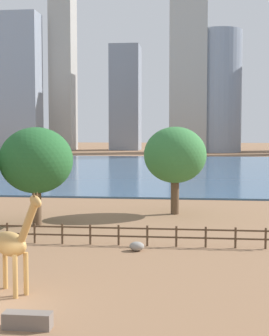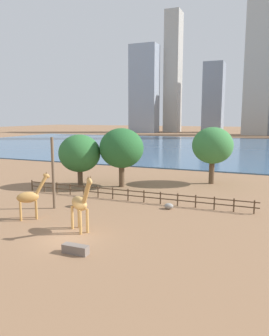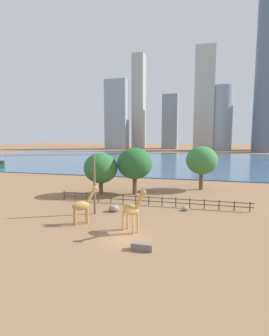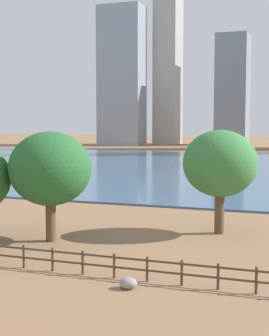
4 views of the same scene
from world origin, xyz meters
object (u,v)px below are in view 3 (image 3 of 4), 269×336
Objects in this scene: giraffe_companion at (82,205)px; feeding_trough at (142,247)px; utility_pole at (94,185)px; tree_center_broad at (101,168)px; boulder_by_pole at (185,209)px; giraffe_tall at (132,210)px; boat_ferry at (3,165)px; boulder_near_fence at (114,208)px; tree_right_tall at (202,161)px; tree_left_large at (135,164)px.

feeding_trough is at bearing -73.95° from giraffe_companion.
utility_pole is 10.60m from tree_center_broad.
feeding_trough reaches higher than boulder_by_pole.
giraffe_tall reaches higher than boat_ferry.
utility_pole reaches higher than boulder_near_fence.
utility_pole is (-5.89, 4.68, 1.26)m from giraffe_tall.
tree_right_tall is at bearing 55.65° from utility_pole.
giraffe_tall is at bearing -51.98° from giraffe_companion.
tree_left_large is at bearing 80.40° from utility_pole.
boulder_by_pole is at bearing -41.73° from tree_left_large.
boulder_near_fence is (1.91, 1.50, -3.10)m from utility_pole.
tree_center_broad is at bearing -162.72° from tree_left_large.
feeding_trough is at bearing -30.90° from giraffe_tall.
giraffe_companion is 13.05m from boulder_by_pole.
giraffe_companion is at bearing -164.82° from boat_ferry.
boulder_by_pole is at bearing 94.68° from giraffe_tall.
boulder_by_pole is 0.50× the size of feeding_trough.
boulder_near_fence is at bearing -122.21° from tree_right_tall.
boat_ferry is (-43.59, 38.24, -1.09)m from giraffe_companion.
utility_pole is 55.63m from boat_ferry.
tree_right_tall is (10.38, 6.38, 0.15)m from tree_left_large.
giraffe_tall is 1.13× the size of giraffe_companion.
giraffe_companion is 0.60× the size of utility_pole.
boulder_by_pole is (4.62, 8.76, -1.97)m from giraffe_tall.
feeding_trough is (-2.72, -12.55, 0.02)m from boulder_by_pole.
tree_left_large is (-3.91, 16.37, 2.72)m from giraffe_tall.
utility_pole is at bearing -141.87° from boulder_near_fence.
tree_center_broad is 1.38× the size of boat_ferry.
giraffe_companion is 0.55× the size of tree_right_tall.
giraffe_tall is 0.63× the size of tree_left_large.
giraffe_companion is (-5.77, 1.04, -0.25)m from giraffe_tall.
boulder_by_pole is 12.35m from tree_left_large.
tree_right_tall is at bearing 31.61° from tree_left_large.
giraffe_tall is 7.57m from boulder_near_fence.
tree_right_tall is (1.85, 13.99, 4.84)m from boulder_by_pole.
tree_center_broad is (-3.22, 10.07, 0.75)m from utility_pole.
utility_pole reaches higher than tree_center_broad.
boat_ferry reaches higher than boulder_by_pole.
utility_pole is (-0.12, 3.63, 1.51)m from giraffe_companion.
tree_right_tall is at bearing 80.24° from feeding_trough.
feeding_trough is (7.67, -4.83, -1.70)m from giraffe_companion.
tree_left_large reaches higher than giraffe_tall.
giraffe_tall is 5.27× the size of boulder_by_pole.
giraffe_companion is at bearing -76.32° from tree_center_broad.
giraffe_tall is at bearing -38.47° from utility_pole.
feeding_trough is 0.27× the size of tree_center_broad.
giraffe_tall reaches higher than feeding_trough.
giraffe_tall is at bearing -117.80° from boulder_by_pole.
boulder_by_pole is 0.12× the size of tree_right_tall.
boat_ferry is (-51.26, 43.07, 0.61)m from feeding_trough.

